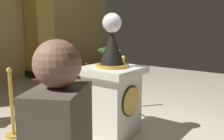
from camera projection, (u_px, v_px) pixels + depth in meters
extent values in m
plane|color=beige|center=(128.00, 132.00, 3.95)|extent=(11.71, 11.71, 0.00)
cube|color=silver|center=(112.00, 104.00, 3.81)|extent=(0.64, 0.64, 0.94)
cube|color=silver|center=(112.00, 70.00, 3.72)|extent=(0.81, 0.81, 0.10)
cylinder|color=gold|center=(131.00, 101.00, 3.60)|extent=(0.40, 0.03, 0.40)
cylinder|color=black|center=(131.00, 101.00, 3.60)|extent=(0.45, 0.01, 0.45)
cylinder|color=gold|center=(112.00, 66.00, 3.71)|extent=(0.48, 0.48, 0.04)
cone|color=black|center=(112.00, 47.00, 3.66)|extent=(0.35, 0.35, 0.49)
cylinder|color=gold|center=(112.00, 30.00, 3.62)|extent=(0.03, 0.03, 0.07)
sphere|color=silver|center=(112.00, 23.00, 3.60)|extent=(0.28, 0.28, 0.28)
cylinder|color=gold|center=(123.00, 107.00, 5.10)|extent=(0.24, 0.24, 0.03)
cylinder|color=gold|center=(123.00, 84.00, 5.02)|extent=(0.05, 0.05, 0.97)
sphere|color=gold|center=(124.00, 57.00, 4.92)|extent=(0.08, 0.08, 0.08)
cylinder|color=gold|center=(14.00, 135.00, 3.82)|extent=(0.24, 0.24, 0.03)
cylinder|color=gold|center=(12.00, 105.00, 3.73)|extent=(0.05, 0.05, 0.96)
sphere|color=gold|center=(9.00, 70.00, 3.64)|extent=(0.08, 0.08, 0.08)
cylinder|color=#591419|center=(101.00, 72.00, 4.64)|extent=(0.33, 1.04, 0.22)
cylinder|color=#591419|center=(45.00, 80.00, 4.00)|extent=(0.33, 1.04, 0.22)
sphere|color=#591419|center=(75.00, 81.00, 4.34)|extent=(0.04, 0.04, 0.04)
cube|color=black|center=(42.00, 73.00, 8.15)|extent=(0.74, 0.74, 0.20)
cube|color=gold|center=(39.00, 13.00, 7.82)|extent=(0.64, 0.64, 3.94)
cylinder|color=#4C3828|center=(109.00, 72.00, 7.69)|extent=(0.53, 0.53, 0.45)
cylinder|color=brown|center=(109.00, 59.00, 7.61)|extent=(0.08, 0.08, 0.35)
cone|color=#387533|center=(113.00, 48.00, 7.68)|extent=(0.36, 0.15, 0.23)
cone|color=#387533|center=(107.00, 48.00, 7.71)|extent=(0.21, 0.33, 0.31)
cone|color=#387533|center=(104.00, 48.00, 7.57)|extent=(0.24, 0.34, 0.28)
cone|color=#387533|center=(105.00, 49.00, 7.44)|extent=(0.34, 0.14, 0.28)
cone|color=#387533|center=(112.00, 49.00, 7.42)|extent=(0.20, 0.35, 0.27)
cone|color=#387533|center=(115.00, 48.00, 7.56)|extent=(0.26, 0.33, 0.28)
sphere|color=#997056|center=(57.00, 64.00, 1.10)|extent=(0.21, 0.21, 0.21)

